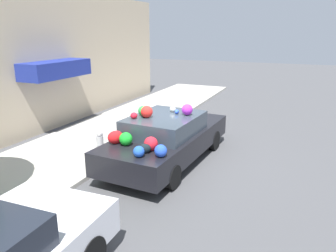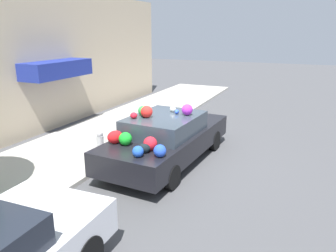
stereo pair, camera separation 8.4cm
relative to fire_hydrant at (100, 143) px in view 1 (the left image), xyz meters
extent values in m
plane|color=#4C4C4F|center=(0.59, -1.60, -0.45)|extent=(60.00, 60.00, 0.00)
cube|color=#B2ADA3|center=(0.59, 1.10, -0.40)|extent=(24.00, 3.20, 0.10)
cube|color=#C6B293|center=(0.59, 3.35, 1.97)|extent=(18.00, 0.30, 4.84)
cube|color=navy|center=(1.62, 2.75, 1.73)|extent=(2.61, 0.90, 0.55)
cylinder|color=#B2B2B7|center=(0.00, 0.00, -0.07)|extent=(0.20, 0.20, 0.55)
sphere|color=#B2B2B7|center=(0.00, 0.00, 0.26)|extent=(0.18, 0.18, 0.18)
cube|color=black|center=(0.59, -1.78, 0.12)|extent=(4.66, 2.06, 0.57)
cube|color=#333D47|center=(0.40, -1.77, 0.64)|extent=(2.14, 1.70, 0.46)
cylinder|color=black|center=(2.05, -1.04, -0.16)|extent=(0.58, 0.21, 0.57)
cylinder|color=black|center=(1.95, -2.69, -0.16)|extent=(0.58, 0.21, 0.57)
cylinder|color=black|center=(-0.78, -0.87, -0.16)|extent=(0.58, 0.21, 0.57)
cylinder|color=black|center=(-0.87, -2.52, -0.16)|extent=(0.58, 0.21, 0.57)
sphere|color=red|center=(0.07, -1.42, 1.02)|extent=(0.35, 0.35, 0.30)
ellipsoid|color=red|center=(-0.15, -1.17, 0.94)|extent=(0.23, 0.23, 0.16)
sphere|color=brown|center=(1.75, -1.32, 0.53)|extent=(0.32, 0.32, 0.24)
sphere|color=blue|center=(-1.37, -1.95, 0.53)|extent=(0.33, 0.33, 0.24)
sphere|color=white|center=(0.89, -1.79, 0.94)|extent=(0.20, 0.20, 0.15)
ellipsoid|color=black|center=(2.18, -1.72, 0.54)|extent=(0.30, 0.36, 0.26)
sphere|color=red|center=(-0.90, -2.01, 0.56)|extent=(0.43, 0.43, 0.31)
ellipsoid|color=black|center=(-1.12, -1.95, 0.51)|extent=(0.31, 0.35, 0.21)
sphere|color=purple|center=(0.71, -2.27, 1.01)|extent=(0.29, 0.29, 0.29)
sphere|color=red|center=(2.05, -2.03, 0.55)|extent=(0.33, 0.33, 0.29)
sphere|color=green|center=(1.96, -1.50, 0.57)|extent=(0.45, 0.45, 0.32)
ellipsoid|color=blue|center=(0.72, -1.97, 0.92)|extent=(0.15, 0.11, 0.11)
sphere|color=red|center=(2.45, -1.54, 0.48)|extent=(0.21, 0.21, 0.15)
sphere|color=green|center=(0.19, -1.26, 1.00)|extent=(0.32, 0.32, 0.26)
ellipsoid|color=blue|center=(2.37, -1.20, 0.51)|extent=(0.26, 0.28, 0.21)
sphere|color=green|center=(-0.83, -1.33, 0.56)|extent=(0.44, 0.44, 0.31)
sphere|color=blue|center=(-1.18, -2.37, 0.54)|extent=(0.31, 0.31, 0.27)
ellipsoid|color=red|center=(-0.82, -1.04, 0.56)|extent=(0.47, 0.45, 0.31)
cylinder|color=black|center=(-3.93, -0.83, -0.13)|extent=(0.65, 0.20, 0.64)
camera|label=1|loc=(-7.04, -5.07, 2.98)|focal=35.00mm
camera|label=2|loc=(-7.01, -5.15, 2.98)|focal=35.00mm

